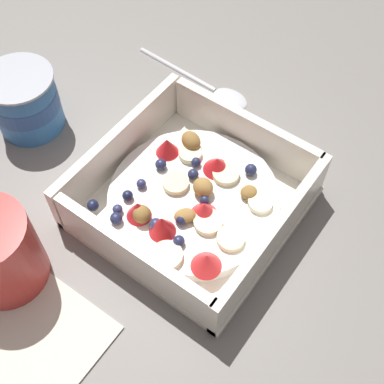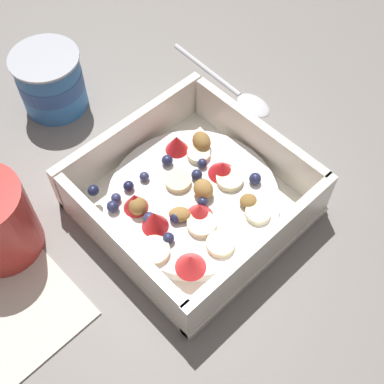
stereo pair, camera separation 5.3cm
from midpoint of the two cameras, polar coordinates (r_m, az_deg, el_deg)
The scene contains 5 objects.
ground_plane at distance 0.56m, azimuth -2.56°, elevation -2.10°, with size 2.40×2.40×0.00m, color gray.
fruit_bowl at distance 0.54m, azimuth -2.89°, elevation -0.90°, with size 0.20×0.20×0.06m.
spoon at distance 0.67m, azimuth 0.08°, elevation 11.37°, with size 0.03×0.17×0.01m.
yogurt_cup at distance 0.64m, azimuth -20.36°, elevation 9.28°, with size 0.08×0.08×0.08m.
folded_napkin at distance 0.52m, azimuth -20.22°, elevation -15.58°, with size 0.12×0.12×0.01m, color silver.
Camera 1 is at (-0.24, -0.17, 0.47)m, focal length 48.11 mm.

